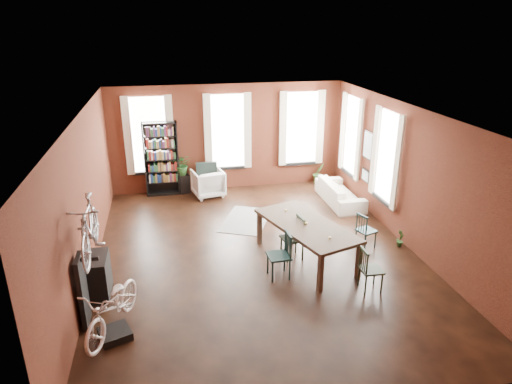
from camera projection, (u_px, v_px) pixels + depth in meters
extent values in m
plane|color=black|center=(258.00, 255.00, 10.23)|extent=(9.00, 9.00, 0.00)
cube|color=white|center=(258.00, 113.00, 9.09)|extent=(7.00, 9.00, 0.04)
cube|color=#441A11|center=(228.00, 137.00, 13.78)|extent=(7.00, 0.04, 3.20)
cube|color=#441A11|center=(333.00, 315.00, 5.54)|extent=(7.00, 0.04, 3.20)
cube|color=#441A11|center=(84.00, 201.00, 9.01)|extent=(0.04, 9.00, 3.20)
cube|color=#441A11|center=(409.00, 178.00, 10.31)|extent=(0.04, 9.00, 3.20)
cube|color=white|center=(149.00, 135.00, 13.25)|extent=(1.00, 0.04, 2.20)
cube|color=beige|center=(149.00, 135.00, 13.19)|extent=(1.40, 0.06, 2.30)
cube|color=white|center=(228.00, 131.00, 13.68)|extent=(1.00, 0.04, 2.20)
cube|color=beige|center=(228.00, 132.00, 13.61)|extent=(1.40, 0.06, 2.30)
cube|color=white|center=(301.00, 128.00, 14.11)|extent=(1.00, 0.04, 2.20)
cube|color=beige|center=(302.00, 128.00, 14.04)|extent=(1.40, 0.06, 2.30)
cube|color=white|center=(388.00, 157.00, 11.15)|extent=(0.04, 1.00, 2.20)
cube|color=beige|center=(386.00, 157.00, 11.13)|extent=(0.06, 1.40, 2.30)
cube|color=white|center=(353.00, 136.00, 13.16)|extent=(0.04, 1.00, 2.20)
cube|color=beige|center=(351.00, 136.00, 13.15)|extent=(0.06, 1.40, 2.30)
cube|color=black|center=(369.00, 145.00, 12.15)|extent=(0.04, 0.55, 0.75)
cube|color=black|center=(366.00, 176.00, 12.46)|extent=(0.04, 0.45, 0.35)
cube|color=#4D3B2E|center=(305.00, 242.00, 9.90)|extent=(1.87, 2.75, 0.86)
cube|color=#163231|center=(279.00, 256.00, 9.21)|extent=(0.46, 0.46, 0.96)
cube|color=black|center=(292.00, 238.00, 9.95)|extent=(0.50, 0.50, 0.96)
cube|color=#202F1C|center=(371.00, 269.00, 8.79)|extent=(0.41, 0.41, 0.88)
cube|color=#1B3A3D|center=(366.00, 230.00, 10.46)|extent=(0.49, 0.49, 0.84)
cube|color=black|center=(162.00, 159.00, 13.40)|extent=(1.00, 0.32, 2.20)
imported|color=silver|center=(208.00, 182.00, 13.50)|extent=(1.00, 0.96, 0.88)
imported|color=beige|center=(340.00, 189.00, 13.01)|extent=(0.61, 2.08, 0.81)
cube|color=black|center=(246.00, 220.00, 11.99)|extent=(1.71, 2.03, 0.01)
cube|color=black|center=(115.00, 334.00, 7.57)|extent=(0.61, 0.61, 0.14)
cube|color=black|center=(83.00, 291.00, 7.72)|extent=(0.16, 0.60, 1.30)
cube|color=black|center=(98.00, 276.00, 8.65)|extent=(0.40, 0.80, 0.80)
cube|color=black|center=(184.00, 184.00, 13.80)|extent=(0.37, 0.37, 0.57)
imported|color=#356126|center=(318.00, 179.00, 14.63)|extent=(0.57, 0.76, 0.30)
imported|color=#2C6127|center=(400.00, 243.00, 10.59)|extent=(0.48, 0.45, 0.16)
imported|color=silver|center=(110.00, 285.00, 7.26)|extent=(0.89, 1.05, 1.71)
imported|color=#A5A8AD|center=(87.00, 210.00, 7.23)|extent=(0.47, 1.00, 1.66)
imported|color=#265B24|center=(182.00, 167.00, 13.60)|extent=(0.69, 0.74, 0.50)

